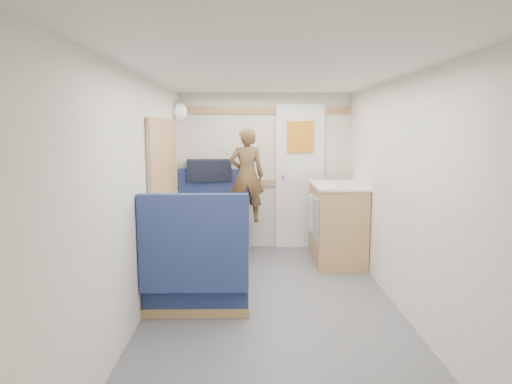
{
  "coord_description": "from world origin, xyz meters",
  "views": [
    {
      "loc": [
        -0.2,
        -3.65,
        1.58
      ],
      "look_at": [
        -0.14,
        0.9,
        0.92
      ],
      "focal_mm": 32.0,
      "sensor_mm": 36.0,
      "label": 1
    }
  ],
  "objects_px": {
    "person": "(247,175)",
    "orange_fruit": "(226,210)",
    "galley_counter": "(337,223)",
    "wine_glass": "(204,200)",
    "beer_glass": "(224,205)",
    "dinette_table": "(206,225)",
    "pepper_grinder": "(206,204)",
    "tumbler_left": "(183,209)",
    "duffel_bag": "(209,170)",
    "bread_loaf": "(229,202)",
    "bench_near": "(198,276)",
    "dome_light": "(179,112)",
    "cheese_block": "(209,208)",
    "tray": "(207,213)",
    "bench_far": "(213,231)",
    "tumbler_mid": "(195,201)"
  },
  "relations": [
    {
      "from": "bench_near",
      "to": "dome_light",
      "type": "xyz_separation_m",
      "value": [
        -0.39,
        1.71,
        1.45
      ]
    },
    {
      "from": "dome_light",
      "to": "bread_loaf",
      "type": "bearing_deg",
      "value": -47.17
    },
    {
      "from": "orange_fruit",
      "to": "cheese_block",
      "type": "bearing_deg",
      "value": 139.26
    },
    {
      "from": "duffel_bag",
      "to": "tray",
      "type": "xyz_separation_m",
      "value": [
        0.08,
        -1.31,
        -0.3
      ]
    },
    {
      "from": "wine_glass",
      "to": "beer_glass",
      "type": "relative_size",
      "value": 1.79
    },
    {
      "from": "bench_far",
      "to": "pepper_grinder",
      "type": "relative_size",
      "value": 11.91
    },
    {
      "from": "dome_light",
      "to": "tray",
      "type": "xyz_separation_m",
      "value": [
        0.41,
        -1.04,
        -1.02
      ]
    },
    {
      "from": "dinette_table",
      "to": "pepper_grinder",
      "type": "relative_size",
      "value": 10.44
    },
    {
      "from": "dome_light",
      "to": "cheese_block",
      "type": "bearing_deg",
      "value": -65.88
    },
    {
      "from": "duffel_bag",
      "to": "bread_loaf",
      "type": "xyz_separation_m",
      "value": [
        0.29,
        -0.93,
        -0.26
      ]
    },
    {
      "from": "tray",
      "to": "bread_loaf",
      "type": "distance_m",
      "value": 0.43
    },
    {
      "from": "wine_glass",
      "to": "dinette_table",
      "type": "bearing_deg",
      "value": 87.05
    },
    {
      "from": "bench_near",
      "to": "tumbler_left",
      "type": "xyz_separation_m",
      "value": [
        -0.2,
        0.6,
        0.48
      ]
    },
    {
      "from": "dinette_table",
      "to": "orange_fruit",
      "type": "distance_m",
      "value": 0.4
    },
    {
      "from": "tumbler_left",
      "to": "wine_glass",
      "type": "bearing_deg",
      "value": 34.63
    },
    {
      "from": "bench_near",
      "to": "wine_glass",
      "type": "bearing_deg",
      "value": 90.52
    },
    {
      "from": "duffel_bag",
      "to": "tray",
      "type": "height_order",
      "value": "duffel_bag"
    },
    {
      "from": "wine_glass",
      "to": "beer_glass",
      "type": "xyz_separation_m",
      "value": [
        0.19,
        0.19,
        -0.08
      ]
    },
    {
      "from": "dome_light",
      "to": "beer_glass",
      "type": "xyz_separation_m",
      "value": [
        0.57,
        -0.79,
        -0.98
      ]
    },
    {
      "from": "dome_light",
      "to": "galley_counter",
      "type": "bearing_deg",
      "value": -9.18
    },
    {
      "from": "beer_glass",
      "to": "bench_near",
      "type": "bearing_deg",
      "value": -101.19
    },
    {
      "from": "cheese_block",
      "to": "bread_loaf",
      "type": "height_order",
      "value": "bread_loaf"
    },
    {
      "from": "galley_counter",
      "to": "dinette_table",
      "type": "bearing_deg",
      "value": -159.46
    },
    {
      "from": "duffel_bag",
      "to": "wine_glass",
      "type": "relative_size",
      "value": 3.29
    },
    {
      "from": "galley_counter",
      "to": "wine_glass",
      "type": "distance_m",
      "value": 1.67
    },
    {
      "from": "duffel_bag",
      "to": "pepper_grinder",
      "type": "height_order",
      "value": "duffel_bag"
    },
    {
      "from": "bench_far",
      "to": "dome_light",
      "type": "relative_size",
      "value": 5.25
    },
    {
      "from": "dinette_table",
      "to": "orange_fruit",
      "type": "height_order",
      "value": "orange_fruit"
    },
    {
      "from": "duffel_bag",
      "to": "tumbler_left",
      "type": "height_order",
      "value": "duffel_bag"
    },
    {
      "from": "tumbler_left",
      "to": "beer_glass",
      "type": "relative_size",
      "value": 1.3
    },
    {
      "from": "galley_counter",
      "to": "person",
      "type": "bearing_deg",
      "value": 171.58
    },
    {
      "from": "bench_near",
      "to": "bread_loaf",
      "type": "height_order",
      "value": "bench_near"
    },
    {
      "from": "cheese_block",
      "to": "bread_loaf",
      "type": "xyz_separation_m",
      "value": [
        0.19,
        0.28,
        0.02
      ]
    },
    {
      "from": "bench_near",
      "to": "bread_loaf",
      "type": "distance_m",
      "value": 1.18
    },
    {
      "from": "wine_glass",
      "to": "galley_counter",
      "type": "bearing_deg",
      "value": 24.77
    },
    {
      "from": "bench_far",
      "to": "galley_counter",
      "type": "bearing_deg",
      "value": -12.1
    },
    {
      "from": "bench_near",
      "to": "tumbler_left",
      "type": "bearing_deg",
      "value": 108.5
    },
    {
      "from": "bench_near",
      "to": "cheese_block",
      "type": "height_order",
      "value": "bench_near"
    },
    {
      "from": "bench_far",
      "to": "wine_glass",
      "type": "distance_m",
      "value": 1.13
    },
    {
      "from": "duffel_bag",
      "to": "tumbler_mid",
      "type": "distance_m",
      "value": 0.9
    },
    {
      "from": "person",
      "to": "wine_glass",
      "type": "xyz_separation_m",
      "value": [
        -0.42,
        -0.84,
        -0.17
      ]
    },
    {
      "from": "person",
      "to": "orange_fruit",
      "type": "bearing_deg",
      "value": 76.49
    },
    {
      "from": "beer_glass",
      "to": "pepper_grinder",
      "type": "height_order",
      "value": "beer_glass"
    },
    {
      "from": "tumbler_left",
      "to": "beer_glass",
      "type": "distance_m",
      "value": 0.51
    },
    {
      "from": "wine_glass",
      "to": "pepper_grinder",
      "type": "relative_size",
      "value": 1.91
    },
    {
      "from": "orange_fruit",
      "to": "wine_glass",
      "type": "bearing_deg",
      "value": 150.97
    },
    {
      "from": "duffel_bag",
      "to": "tumbler_left",
      "type": "xyz_separation_m",
      "value": [
        -0.14,
        -1.38,
        -0.25
      ]
    },
    {
      "from": "cheese_block",
      "to": "tumbler_left",
      "type": "relative_size",
      "value": 0.88
    },
    {
      "from": "bread_loaf",
      "to": "bench_near",
      "type": "bearing_deg",
      "value": -102.08
    },
    {
      "from": "pepper_grinder",
      "to": "cheese_block",
      "type": "bearing_deg",
      "value": -79.58
    }
  ]
}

